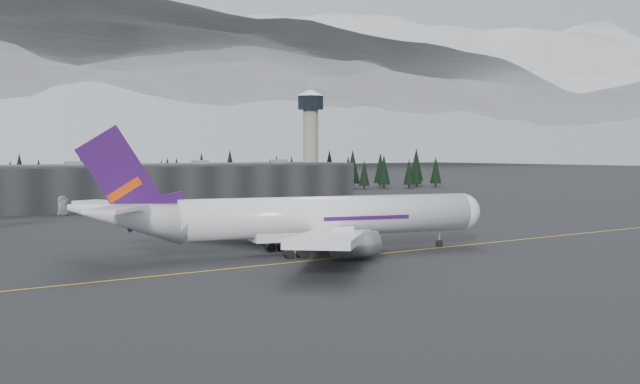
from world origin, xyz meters
TOP-DOWN VIEW (x-y plane):
  - ground at (0.00, 0.00)m, footprint 1400.00×1400.00m
  - taxiline at (0.00, -2.00)m, footprint 400.00×0.40m
  - terminal at (0.00, 125.00)m, footprint 160.00×30.00m
  - control_tower at (75.00, 128.00)m, footprint 10.00×10.00m
  - treeline at (0.00, 162.00)m, footprint 360.00×20.00m
  - jet_main at (-15.40, 6.23)m, footprint 68.71×62.45m
  - gse_vehicle_a at (-20.90, 103.33)m, footprint 3.19×5.45m
  - gse_vehicle_b at (13.70, 106.06)m, footprint 4.46×3.25m

SIDE VIEW (x-z plane):
  - ground at x=0.00m, z-range 0.00..0.00m
  - taxiline at x=0.00m, z-range 0.00..0.02m
  - gse_vehicle_b at x=13.70m, z-range 0.00..1.41m
  - gse_vehicle_a at x=-20.90m, z-range 0.00..1.43m
  - jet_main at x=-15.40m, z-range -4.50..16.13m
  - terminal at x=0.00m, z-range 0.00..12.60m
  - treeline at x=0.00m, z-range 0.00..15.00m
  - control_tower at x=75.00m, z-range 4.56..42.26m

